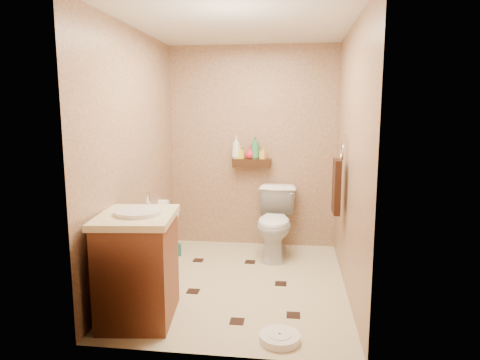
# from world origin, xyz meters

# --- Properties ---
(ground) EXTENTS (2.50, 2.50, 0.00)m
(ground) POSITION_xyz_m (0.00, 0.00, 0.00)
(ground) COLOR #C9B893
(ground) RESTS_ON ground
(wall_back) EXTENTS (2.00, 0.04, 2.40)m
(wall_back) POSITION_xyz_m (0.00, 1.25, 1.20)
(wall_back) COLOR tan
(wall_back) RESTS_ON ground
(wall_front) EXTENTS (2.00, 0.04, 2.40)m
(wall_front) POSITION_xyz_m (0.00, -1.25, 1.20)
(wall_front) COLOR tan
(wall_front) RESTS_ON ground
(wall_left) EXTENTS (0.04, 2.50, 2.40)m
(wall_left) POSITION_xyz_m (-1.00, 0.00, 1.20)
(wall_left) COLOR tan
(wall_left) RESTS_ON ground
(wall_right) EXTENTS (0.04, 2.50, 2.40)m
(wall_right) POSITION_xyz_m (1.00, 0.00, 1.20)
(wall_right) COLOR tan
(wall_right) RESTS_ON ground
(ceiling) EXTENTS (2.00, 2.50, 0.02)m
(ceiling) POSITION_xyz_m (0.00, 0.00, 2.40)
(ceiling) COLOR silver
(ceiling) RESTS_ON wall_back
(wall_shelf) EXTENTS (0.46, 0.14, 0.10)m
(wall_shelf) POSITION_xyz_m (0.00, 1.17, 1.02)
(wall_shelf) COLOR #3B2510
(wall_shelf) RESTS_ON wall_back
(floor_accents) EXTENTS (1.16, 1.45, 0.01)m
(floor_accents) POSITION_xyz_m (0.02, -0.08, 0.00)
(floor_accents) COLOR black
(floor_accents) RESTS_ON ground
(toilet) EXTENTS (0.45, 0.77, 0.77)m
(toilet) POSITION_xyz_m (0.30, 0.83, 0.38)
(toilet) COLOR white
(toilet) RESTS_ON ground
(vanity) EXTENTS (0.65, 0.76, 0.98)m
(vanity) POSITION_xyz_m (-0.70, -0.79, 0.44)
(vanity) COLOR brown
(vanity) RESTS_ON ground
(bathroom_scale) EXTENTS (0.33, 0.33, 0.06)m
(bathroom_scale) POSITION_xyz_m (0.43, -1.02, 0.03)
(bathroom_scale) COLOR white
(bathroom_scale) RESTS_ON ground
(toilet_brush) EXTENTS (0.12, 0.12, 0.52)m
(toilet_brush) POSITION_xyz_m (-0.82, 0.69, 0.18)
(toilet_brush) COLOR #175F59
(toilet_brush) RESTS_ON ground
(towel_ring) EXTENTS (0.12, 0.30, 0.76)m
(towel_ring) POSITION_xyz_m (0.91, 0.25, 0.95)
(towel_ring) COLOR silver
(towel_ring) RESTS_ON wall_right
(toilet_paper) EXTENTS (0.12, 0.11, 0.12)m
(toilet_paper) POSITION_xyz_m (-0.94, 0.65, 0.60)
(toilet_paper) COLOR white
(toilet_paper) RESTS_ON wall_left
(bottle_a) EXTENTS (0.15, 0.15, 0.27)m
(bottle_a) POSITION_xyz_m (-0.19, 1.17, 1.20)
(bottle_a) COLOR white
(bottle_a) RESTS_ON wall_shelf
(bottle_b) EXTENTS (0.10, 0.09, 0.15)m
(bottle_b) POSITION_xyz_m (-0.14, 1.17, 1.15)
(bottle_b) COLOR yellow
(bottle_b) RESTS_ON wall_shelf
(bottle_c) EXTENTS (0.16, 0.16, 0.15)m
(bottle_c) POSITION_xyz_m (-0.02, 1.17, 1.15)
(bottle_c) COLOR red
(bottle_c) RESTS_ON wall_shelf
(bottle_d) EXTENTS (0.11, 0.11, 0.26)m
(bottle_d) POSITION_xyz_m (0.04, 1.17, 1.20)
(bottle_d) COLOR #2E8C4E
(bottle_d) RESTS_ON wall_shelf
(bottle_e) EXTENTS (0.09, 0.09, 0.14)m
(bottle_e) POSITION_xyz_m (0.13, 1.17, 1.14)
(bottle_e) COLOR #FFB054
(bottle_e) RESTS_ON wall_shelf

